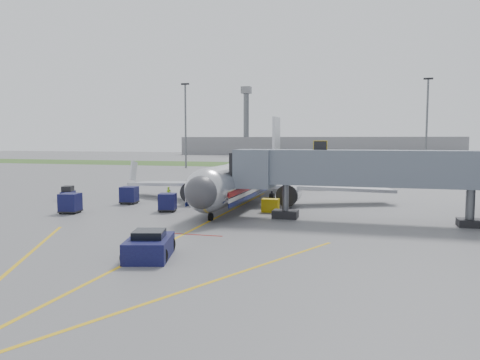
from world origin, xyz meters
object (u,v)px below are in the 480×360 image
(airliner, at_px, (249,178))
(ramp_worker, at_px, (169,194))
(pushback_tug, at_px, (149,246))
(belt_loader, at_px, (211,198))
(baggage_tug, at_px, (68,193))

(airliner, relative_size, ramp_worker, 23.26)
(airliner, relative_size, pushback_tug, 7.98)
(airliner, height_order, ramp_worker, airliner)
(airliner, xyz_separation_m, belt_loader, (-3.60, -2.66, -2.10))
(baggage_tug, bearing_deg, belt_loader, 5.47)
(airliner, bearing_deg, baggage_tug, -168.27)
(pushback_tug, distance_m, belt_loader, 24.01)
(belt_loader, height_order, ramp_worker, belt_loader)
(belt_loader, xyz_separation_m, ramp_worker, (-5.53, 0.96, 0.22))
(airliner, bearing_deg, ramp_worker, -169.47)
(pushback_tug, bearing_deg, belt_loader, 100.27)
(airliner, height_order, pushback_tug, airliner)
(belt_loader, relative_size, ramp_worker, 2.99)
(airliner, distance_m, baggage_tug, 21.25)
(pushback_tug, xyz_separation_m, belt_loader, (-4.28, 23.62, -0.15))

